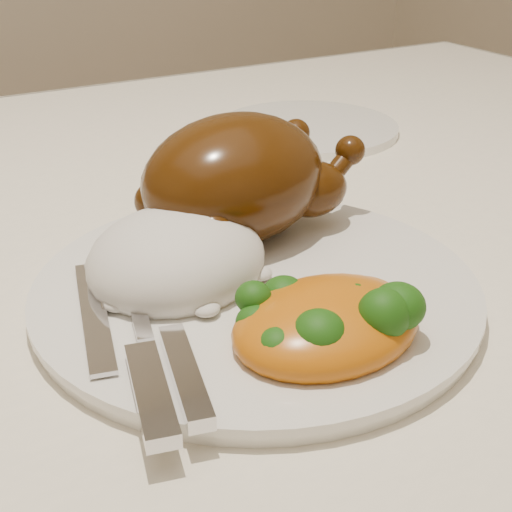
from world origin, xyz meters
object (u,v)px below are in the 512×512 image
dining_table (97,355)px  side_plate (308,128)px  roast_chicken (239,178)px  dinner_plate (256,290)px

dining_table → side_plate: 0.38m
dining_table → side_plate: bearing=27.4°
side_plate → roast_chicken: size_ratio=1.07×
side_plate → roast_chicken: roast_chicken is taller
dining_table → dinner_plate: 0.19m
dinner_plate → side_plate: dinner_plate is taller
dining_table → roast_chicken: (0.11, -0.06, 0.16)m
roast_chicken → dinner_plate: bearing=-122.5°
dinner_plate → roast_chicken: size_ratio=1.53×
dinner_plate → side_plate: (0.24, 0.30, -0.00)m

